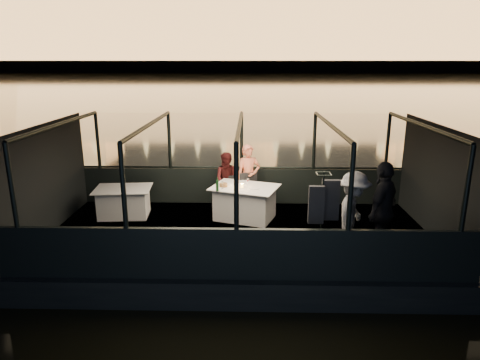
{
  "coord_description": "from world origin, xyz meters",
  "views": [
    {
      "loc": [
        0.21,
        -8.45,
        4.03
      ],
      "look_at": [
        0.0,
        0.4,
        1.55
      ],
      "focal_mm": 32.0,
      "sensor_mm": 36.0,
      "label": 1
    }
  ],
  "objects_px": {
    "person_man_maroon": "(228,178)",
    "passenger_dark": "(382,213)",
    "coat_stand": "(321,217)",
    "wine_bottle": "(217,184)",
    "chair_port_right": "(248,194)",
    "chair_port_left": "(235,192)",
    "dining_table_aft": "(124,200)",
    "passenger_stripe": "(353,213)",
    "dining_table_central": "(245,203)",
    "person_woman_coral": "(249,179)"
  },
  "relations": [
    {
      "from": "dining_table_aft",
      "to": "person_woman_coral",
      "type": "height_order",
      "value": "person_woman_coral"
    },
    {
      "from": "chair_port_right",
      "to": "coat_stand",
      "type": "distance_m",
      "value": 3.04
    },
    {
      "from": "passenger_stripe",
      "to": "passenger_dark",
      "type": "height_order",
      "value": "passenger_dark"
    },
    {
      "from": "dining_table_central",
      "to": "wine_bottle",
      "type": "height_order",
      "value": "wine_bottle"
    },
    {
      "from": "dining_table_aft",
      "to": "person_woman_coral",
      "type": "bearing_deg",
      "value": 12.26
    },
    {
      "from": "person_man_maroon",
      "to": "wine_bottle",
      "type": "distance_m",
      "value": 1.14
    },
    {
      "from": "person_woman_coral",
      "to": "dining_table_central",
      "type": "bearing_deg",
      "value": -110.37
    },
    {
      "from": "chair_port_right",
      "to": "person_man_maroon",
      "type": "xyz_separation_m",
      "value": [
        -0.51,
        0.33,
        0.3
      ]
    },
    {
      "from": "dining_table_aft",
      "to": "wine_bottle",
      "type": "relative_size",
      "value": 4.2
    },
    {
      "from": "dining_table_central",
      "to": "person_woman_coral",
      "type": "bearing_deg",
      "value": 83.65
    },
    {
      "from": "dining_table_aft",
      "to": "wine_bottle",
      "type": "height_order",
      "value": "wine_bottle"
    },
    {
      "from": "dining_table_central",
      "to": "passenger_stripe",
      "type": "distance_m",
      "value": 2.8
    },
    {
      "from": "chair_port_right",
      "to": "passenger_dark",
      "type": "relative_size",
      "value": 0.5
    },
    {
      "from": "chair_port_left",
      "to": "chair_port_right",
      "type": "bearing_deg",
      "value": -26.83
    },
    {
      "from": "dining_table_aft",
      "to": "chair_port_right",
      "type": "xyz_separation_m",
      "value": [
        2.91,
        0.35,
        0.06
      ]
    },
    {
      "from": "coat_stand",
      "to": "wine_bottle",
      "type": "height_order",
      "value": "coat_stand"
    },
    {
      "from": "chair_port_right",
      "to": "passenger_stripe",
      "type": "bearing_deg",
      "value": -71.8
    },
    {
      "from": "dining_table_aft",
      "to": "passenger_stripe",
      "type": "xyz_separation_m",
      "value": [
        4.83,
        -2.01,
        0.47
      ]
    },
    {
      "from": "passenger_stripe",
      "to": "wine_bottle",
      "type": "distance_m",
      "value": 3.04
    },
    {
      "from": "dining_table_central",
      "to": "coat_stand",
      "type": "xyz_separation_m",
      "value": [
        1.37,
        -2.27,
        0.51
      ]
    },
    {
      "from": "coat_stand",
      "to": "passenger_stripe",
      "type": "relative_size",
      "value": 1.06
    },
    {
      "from": "chair_port_right",
      "to": "wine_bottle",
      "type": "relative_size",
      "value": 3.01
    },
    {
      "from": "person_woman_coral",
      "to": "passenger_stripe",
      "type": "relative_size",
      "value": 0.98
    },
    {
      "from": "dining_table_aft",
      "to": "chair_port_right",
      "type": "relative_size",
      "value": 1.39
    },
    {
      "from": "dining_table_central",
      "to": "passenger_dark",
      "type": "distance_m",
      "value": 3.21
    },
    {
      "from": "dining_table_aft",
      "to": "passenger_stripe",
      "type": "bearing_deg",
      "value": -22.63
    },
    {
      "from": "dining_table_central",
      "to": "person_man_maroon",
      "type": "distance_m",
      "value": 0.96
    },
    {
      "from": "dining_table_aft",
      "to": "person_man_maroon",
      "type": "relative_size",
      "value": 0.92
    },
    {
      "from": "coat_stand",
      "to": "dining_table_aft",
      "type": "bearing_deg",
      "value": 150.53
    },
    {
      "from": "chair_port_right",
      "to": "chair_port_left",
      "type": "bearing_deg",
      "value": 131.01
    },
    {
      "from": "dining_table_central",
      "to": "passenger_stripe",
      "type": "relative_size",
      "value": 0.89
    },
    {
      "from": "dining_table_aft",
      "to": "chair_port_left",
      "type": "bearing_deg",
      "value": 11.31
    },
    {
      "from": "person_woman_coral",
      "to": "passenger_dark",
      "type": "relative_size",
      "value": 0.87
    },
    {
      "from": "chair_port_right",
      "to": "passenger_stripe",
      "type": "height_order",
      "value": "passenger_stripe"
    },
    {
      "from": "chair_port_left",
      "to": "passenger_dark",
      "type": "bearing_deg",
      "value": -41.36
    },
    {
      "from": "dining_table_central",
      "to": "chair_port_right",
      "type": "height_order",
      "value": "chair_port_right"
    },
    {
      "from": "person_man_maroon",
      "to": "passenger_dark",
      "type": "distance_m",
      "value": 4.01
    },
    {
      "from": "chair_port_left",
      "to": "coat_stand",
      "type": "bearing_deg",
      "value": -59.61
    },
    {
      "from": "person_woman_coral",
      "to": "dining_table_aft",
      "type": "bearing_deg",
      "value": 178.23
    },
    {
      "from": "person_woman_coral",
      "to": "coat_stand",
      "type": "bearing_deg",
      "value": -80.84
    },
    {
      "from": "chair_port_left",
      "to": "person_man_maroon",
      "type": "height_order",
      "value": "person_man_maroon"
    },
    {
      "from": "dining_table_central",
      "to": "chair_port_right",
      "type": "bearing_deg",
      "value": 80.01
    },
    {
      "from": "wine_bottle",
      "to": "dining_table_central",
      "type": "bearing_deg",
      "value": 28.82
    },
    {
      "from": "dining_table_aft",
      "to": "person_woman_coral",
      "type": "relative_size",
      "value": 0.8
    },
    {
      "from": "dining_table_aft",
      "to": "person_woman_coral",
      "type": "xyz_separation_m",
      "value": [
        2.91,
        0.63,
        0.36
      ]
    },
    {
      "from": "dining_table_central",
      "to": "dining_table_aft",
      "type": "bearing_deg",
      "value": 177.88
    },
    {
      "from": "chair_port_left",
      "to": "passenger_stripe",
      "type": "relative_size",
      "value": 0.49
    },
    {
      "from": "passenger_stripe",
      "to": "dining_table_central",
      "type": "bearing_deg",
      "value": 69.64
    },
    {
      "from": "dining_table_central",
      "to": "passenger_dark",
      "type": "height_order",
      "value": "passenger_dark"
    },
    {
      "from": "dining_table_aft",
      "to": "passenger_dark",
      "type": "distance_m",
      "value": 5.75
    }
  ]
}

